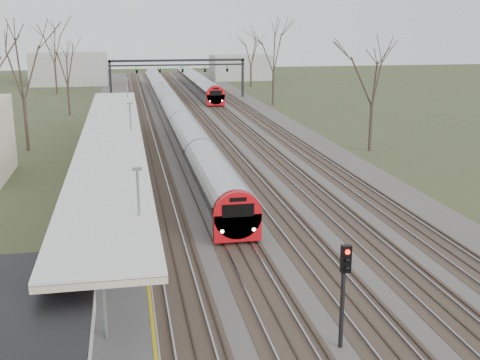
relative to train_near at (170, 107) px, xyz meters
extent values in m
cube|color=#474442|center=(2.50, -10.09, -1.43)|extent=(24.00, 160.00, 0.10)
cube|color=#4C3828|center=(-3.50, -10.09, -1.39)|extent=(2.60, 160.00, 0.06)
cube|color=gray|center=(-4.22, -10.09, -1.32)|extent=(0.07, 160.00, 0.12)
cube|color=gray|center=(-2.78, -10.09, -1.32)|extent=(0.07, 160.00, 0.12)
cube|color=#4C3828|center=(0.00, -10.09, -1.39)|extent=(2.60, 160.00, 0.06)
cube|color=gray|center=(-0.72, -10.09, -1.32)|extent=(0.07, 160.00, 0.12)
cube|color=gray|center=(0.72, -10.09, -1.32)|extent=(0.07, 160.00, 0.12)
cube|color=#4C3828|center=(3.50, -10.09, -1.39)|extent=(2.60, 160.00, 0.06)
cube|color=gray|center=(2.78, -10.09, -1.32)|extent=(0.07, 160.00, 0.12)
cube|color=gray|center=(4.22, -10.09, -1.32)|extent=(0.07, 160.00, 0.12)
cube|color=#4C3828|center=(7.00, -10.09, -1.39)|extent=(2.60, 160.00, 0.06)
cube|color=gray|center=(6.28, -10.09, -1.32)|extent=(0.07, 160.00, 0.12)
cube|color=gray|center=(7.72, -10.09, -1.32)|extent=(0.07, 160.00, 0.12)
cube|color=#4C3828|center=(10.50, -10.09, -1.39)|extent=(2.60, 160.00, 0.06)
cube|color=gray|center=(9.78, -10.09, -1.32)|extent=(0.07, 160.00, 0.12)
cube|color=gray|center=(11.22, -10.09, -1.32)|extent=(0.07, 160.00, 0.12)
cube|color=#9E9B93|center=(-6.55, -27.59, -0.98)|extent=(3.50, 69.00, 1.00)
cylinder|color=slate|center=(-6.55, -55.09, 1.02)|extent=(0.14, 0.14, 3.00)
cylinder|color=slate|center=(-6.55, -47.09, 1.02)|extent=(0.14, 0.14, 3.00)
cylinder|color=slate|center=(-6.55, -39.09, 1.02)|extent=(0.14, 0.14, 3.00)
cylinder|color=slate|center=(-6.55, -31.09, 1.02)|extent=(0.14, 0.14, 3.00)
cylinder|color=slate|center=(-6.55, -23.09, 1.02)|extent=(0.14, 0.14, 3.00)
cylinder|color=slate|center=(-6.55, -15.09, 1.02)|extent=(0.14, 0.14, 3.00)
cube|color=silver|center=(-6.55, -32.09, 2.57)|extent=(4.10, 50.00, 0.12)
cube|color=beige|center=(-6.55, -32.09, 2.40)|extent=(4.10, 50.00, 0.25)
cube|color=black|center=(-7.50, 19.91, 1.52)|extent=(0.35, 0.35, 6.00)
cube|color=black|center=(13.00, 19.91, 1.52)|extent=(0.35, 0.35, 6.00)
cube|color=black|center=(2.75, 19.91, 4.42)|extent=(21.00, 0.35, 0.35)
cube|color=black|center=(2.75, 19.91, 3.72)|extent=(21.00, 0.25, 0.25)
cube|color=black|center=(-3.50, 19.71, 3.02)|extent=(0.32, 0.22, 0.85)
sphere|color=#0CFF19|center=(-3.50, 19.57, 3.27)|extent=(0.16, 0.16, 0.16)
cube|color=black|center=(0.00, 19.71, 3.02)|extent=(0.32, 0.22, 0.85)
sphere|color=#0CFF19|center=(0.00, 19.57, 3.27)|extent=(0.16, 0.16, 0.16)
cube|color=black|center=(3.50, 19.71, 3.02)|extent=(0.32, 0.22, 0.85)
sphere|color=#0CFF19|center=(3.50, 19.57, 3.27)|extent=(0.16, 0.16, 0.16)
cube|color=black|center=(7.00, 19.71, 3.02)|extent=(0.32, 0.22, 0.85)
sphere|color=#0CFF19|center=(7.00, 19.57, 3.27)|extent=(0.16, 0.16, 0.16)
cube|color=black|center=(10.50, 19.71, 3.02)|extent=(0.32, 0.22, 0.85)
sphere|color=#0CFF19|center=(10.50, 19.57, 3.27)|extent=(0.16, 0.16, 0.16)
cylinder|color=#2D231C|center=(-14.50, -17.09, 1.00)|extent=(0.30, 0.30, 4.95)
cylinder|color=#2D231C|center=(16.50, -23.09, 0.77)|extent=(0.30, 0.30, 4.50)
cube|color=#9D9FA6|center=(0.00, 0.24, -0.38)|extent=(2.55, 90.00, 1.60)
cylinder|color=#9D9FA6|center=(0.00, 0.24, 0.27)|extent=(2.60, 89.70, 2.60)
cube|color=black|center=(0.00, 0.24, 0.37)|extent=(2.62, 89.40, 0.55)
cube|color=red|center=(0.00, -44.66, -0.43)|extent=(2.55, 0.50, 1.50)
cylinder|color=red|center=(0.00, -44.61, 0.27)|extent=(2.60, 0.60, 2.60)
cube|color=black|center=(0.00, -44.88, 0.57)|extent=(1.70, 0.12, 0.70)
sphere|color=white|center=(-0.85, -44.86, -0.53)|extent=(0.22, 0.22, 0.22)
sphere|color=white|center=(0.85, -44.86, -0.53)|extent=(0.22, 0.22, 0.22)
cube|color=black|center=(0.00, 0.24, -1.30)|extent=(1.80, 89.00, 0.35)
cube|color=#9D9FA6|center=(7.00, 31.33, -0.38)|extent=(2.55, 45.00, 1.60)
cylinder|color=#9D9FA6|center=(7.00, 31.33, 0.27)|extent=(2.60, 44.70, 2.60)
cube|color=black|center=(7.00, 31.33, 0.37)|extent=(2.62, 44.40, 0.55)
cube|color=red|center=(7.00, 8.93, -0.43)|extent=(2.55, 0.50, 1.50)
cylinder|color=red|center=(7.00, 8.98, 0.27)|extent=(2.60, 0.60, 2.60)
cube|color=black|center=(7.00, 8.71, 0.57)|extent=(1.70, 0.12, 0.70)
sphere|color=white|center=(6.15, 8.73, -0.53)|extent=(0.22, 0.22, 0.22)
sphere|color=white|center=(7.85, 8.73, -0.53)|extent=(0.22, 0.22, 0.22)
cube|color=black|center=(7.00, 31.33, -1.30)|extent=(1.80, 44.00, 0.35)
imported|color=#315960|center=(-5.38, -46.57, 0.31)|extent=(0.50, 0.65, 1.58)
cylinder|color=black|center=(1.75, -55.70, 0.52)|extent=(0.16, 0.16, 4.00)
cube|color=black|center=(1.75, -55.85, 2.12)|extent=(0.35, 0.22, 1.00)
sphere|color=#FF0C05|center=(1.75, -55.98, 2.42)|extent=(0.18, 0.18, 0.18)
camera|label=1|loc=(-5.56, -74.30, 10.08)|focal=45.00mm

